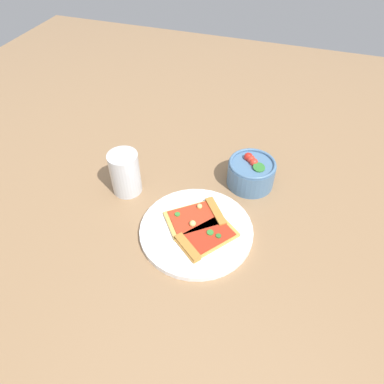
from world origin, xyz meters
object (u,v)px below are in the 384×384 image
object	(u,v)px
pizza_slice_far	(204,238)
salad_bowl	(251,172)
pizza_slice_near	(198,217)
plate	(198,230)
soda_glass	(125,173)

from	to	relation	value
pizza_slice_far	salad_bowl	distance (m)	0.25
pizza_slice_far	pizza_slice_near	bearing A→B (deg)	119.20
plate	soda_glass	bearing A→B (deg)	160.83
pizza_slice_far	salad_bowl	xyz separation A→B (m)	(0.06, 0.24, 0.02)
plate	soda_glass	distance (m)	0.24
pizza_slice_near	salad_bowl	xyz separation A→B (m)	(0.09, 0.18, 0.02)
pizza_slice_far	soda_glass	xyz separation A→B (m)	(-0.25, 0.11, 0.04)
pizza_slice_near	salad_bowl	bearing A→B (deg)	63.54
pizza_slice_near	soda_glass	world-z (taller)	soda_glass
salad_bowl	soda_glass	distance (m)	0.34
plate	salad_bowl	size ratio (longest dim) A/B	2.15
pizza_slice_near	soda_glass	distance (m)	0.23
plate	soda_glass	size ratio (longest dim) A/B	2.29
plate	soda_glass	xyz separation A→B (m)	(-0.23, 0.08, 0.05)
plate	salad_bowl	bearing A→B (deg)	68.32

